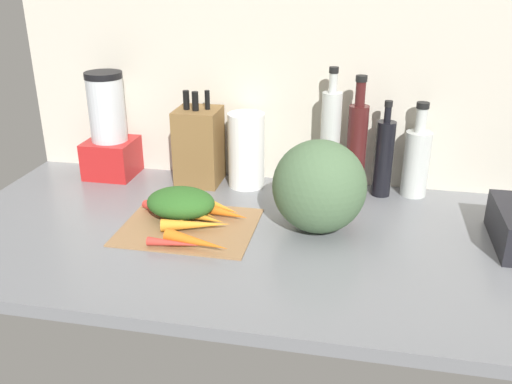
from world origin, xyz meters
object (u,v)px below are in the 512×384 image
at_px(carrot_0, 174,243).
at_px(knife_block, 199,146).
at_px(carrot_7, 160,212).
at_px(blender_appliance, 109,132).
at_px(bottle_1, 356,148).
at_px(winter_squash, 319,187).
at_px(carrot_4, 193,209).
at_px(carrot_5, 196,225).
at_px(bottle_0, 330,141).
at_px(cutting_board, 189,226).
at_px(bottle_3, 416,161).
at_px(carrot_2, 204,218).
at_px(carrot_3, 229,214).
at_px(carrot_1, 219,206).
at_px(bottle_2, 384,157).
at_px(carrot_8, 176,217).
at_px(paper_towel_roll, 246,150).
at_px(carrot_6, 197,242).

bearing_deg(carrot_0, knife_block, 98.66).
bearing_deg(carrot_7, blender_appliance, 133.34).
bearing_deg(bottle_1, winter_squash, -108.48).
height_order(carrot_4, carrot_5, carrot_5).
bearing_deg(carrot_7, carrot_5, -28.12).
bearing_deg(knife_block, bottle_1, -1.32).
distance_m(carrot_0, carrot_4, 0.19).
relative_size(winter_squash, bottle_0, 0.65).
bearing_deg(knife_block, blender_appliance, 179.23).
height_order(cutting_board, blender_appliance, blender_appliance).
height_order(blender_appliance, bottle_0, bottle_0).
relative_size(carrot_7, bottle_3, 0.51).
relative_size(carrot_2, carrot_4, 0.67).
height_order(carrot_3, bottle_1, bottle_1).
xyz_separation_m(carrot_7, blender_appliance, (-0.26, 0.27, 0.12)).
relative_size(carrot_1, carrot_5, 0.80).
bearing_deg(bottle_1, carrot_3, -142.73).
bearing_deg(carrot_3, carrot_1, 132.13).
bearing_deg(carrot_5, bottle_2, 37.04).
bearing_deg(carrot_8, carrot_1, 42.46).
xyz_separation_m(carrot_1, carrot_3, (0.04, -0.04, -0.00)).
bearing_deg(knife_block, bottle_0, 0.88).
distance_m(bottle_0, bottle_1, 0.08).
height_order(carrot_4, knife_block, knife_block).
bearing_deg(carrot_1, carrot_0, -102.94).
height_order(carrot_7, blender_appliance, blender_appliance).
height_order(carrot_2, carrot_4, carrot_2).
relative_size(carrot_1, bottle_1, 0.40).
bearing_deg(bottle_2, knife_block, -178.98).
bearing_deg(carrot_2, carrot_4, 131.79).
height_order(carrot_4, paper_towel_roll, paper_towel_roll).
xyz_separation_m(winter_squash, bottle_2, (0.16, 0.26, -0.00)).
bearing_deg(bottle_1, bottle_3, 13.12).
bearing_deg(carrot_1, bottle_1, 29.59).
xyz_separation_m(carrot_8, blender_appliance, (-0.31, 0.30, 0.12)).
height_order(carrot_0, carrot_5, carrot_5).
distance_m(cutting_board, carrot_1, 0.11).
distance_m(carrot_3, winter_squash, 0.25).
height_order(carrot_4, carrot_6, carrot_6).
height_order(carrot_4, bottle_1, bottle_1).
height_order(carrot_2, knife_block, knife_block).
height_order(carrot_2, bottle_1, bottle_1).
relative_size(carrot_1, bottle_2, 0.50).
height_order(carrot_6, paper_towel_roll, paper_towel_roll).
relative_size(carrot_1, carrot_8, 0.86).
distance_m(carrot_6, blender_appliance, 0.59).
bearing_deg(knife_block, carrot_7, -96.22).
xyz_separation_m(carrot_5, winter_squash, (0.29, 0.08, 0.09)).
distance_m(knife_block, bottle_1, 0.46).
bearing_deg(carrot_0, bottle_1, 46.24).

